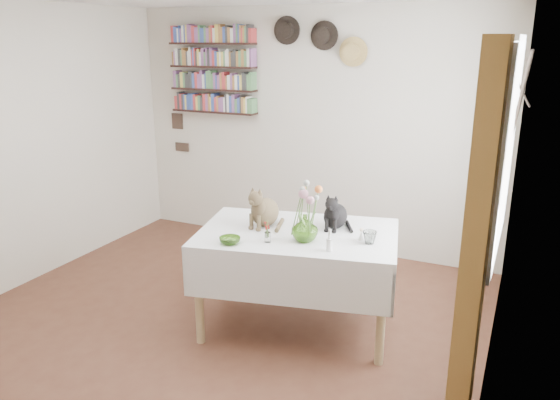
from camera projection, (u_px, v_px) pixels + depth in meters
The scene contains 16 objects.
room at pixel (187, 180), 3.72m from camera, with size 4.08×4.58×2.58m.
window at pixel (506, 162), 3.58m from camera, with size 0.12×1.52×1.32m.
curtain at pixel (477, 242), 2.88m from camera, with size 0.12×0.38×2.10m, color brown.
dining_table at pixel (297, 256), 4.14m from camera, with size 1.64×1.24×0.79m.
tabby_cat at pixel (265, 205), 4.18m from camera, with size 0.22×0.28×0.33m, color brown, non-canonical shape.
black_cat at pixel (336, 209), 4.14m from camera, with size 0.19×0.24×0.29m, color black, non-canonical shape.
flower_vase at pixel (305, 228), 3.87m from camera, with size 0.19×0.19×0.20m, color #7EB744.
green_bowl at pixel (230, 241), 3.84m from camera, with size 0.15×0.15×0.05m, color #7EB744.
drinking_glass at pixel (370, 238), 3.83m from camera, with size 0.10×0.10×0.09m, color white.
candlestick at pixel (329, 244), 3.70m from camera, with size 0.04×0.04×0.16m.
berry_jar at pixel (268, 231), 3.86m from camera, with size 0.05×0.05×0.18m.
porcelain_figurine at pixel (361, 235), 3.90m from camera, with size 0.05×0.05×0.09m.
flower_bouquet at pixel (306, 195), 3.81m from camera, with size 0.17×0.13×0.39m.
bookshelf_unit at pixel (213, 70), 5.87m from camera, with size 1.00×0.16×0.91m.
wall_hats at pixel (320, 39), 5.31m from camera, with size 0.98×0.09×0.48m.
wall_art_plaques at pixel (179, 132), 6.35m from camera, with size 0.21×0.02×0.44m.
Camera 1 is at (2.09, -3.00, 2.19)m, focal length 35.00 mm.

